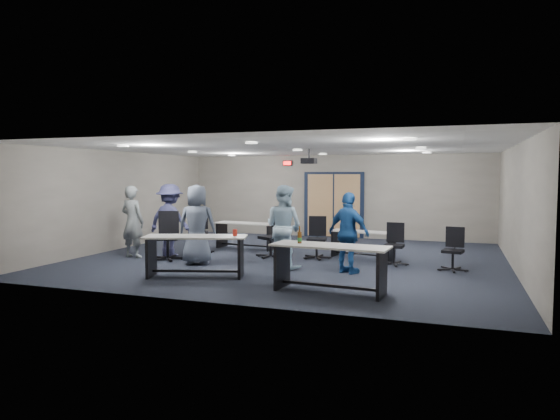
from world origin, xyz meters
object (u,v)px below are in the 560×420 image
(table_front_left, at_px, (196,249))
(chair_back_a, at_px, (198,231))
(chair_back_c, at_px, (317,238))
(table_front_right, at_px, (329,260))
(person_back, at_px, (170,220))
(chair_loose_right, at_px, (453,249))
(table_back_left, at_px, (246,231))
(person_plaid, at_px, (197,225))
(chair_back_b, at_px, (271,236))
(chair_back_d, at_px, (394,244))
(table_back_right, at_px, (363,240))
(chair_loose_left, at_px, (168,236))
(person_lightblue, at_px, (284,227))
(person_navy, at_px, (349,233))
(person_gray, at_px, (132,222))

(table_front_left, relative_size, chair_back_a, 1.84)
(chair_back_c, bearing_deg, table_front_left, -130.56)
(table_front_right, bearing_deg, person_back, 156.86)
(chair_loose_right, bearing_deg, table_back_left, 175.44)
(table_back_left, height_order, chair_back_c, chair_back_c)
(table_front_left, bearing_deg, table_front_right, -25.88)
(table_front_right, xyz_separation_m, person_plaid, (-3.52, 1.68, 0.34))
(chair_back_b, xyz_separation_m, chair_back_d, (3.03, -0.10, -0.06))
(chair_loose_right, bearing_deg, table_back_right, 164.81)
(table_front_right, height_order, chair_loose_left, chair_loose_left)
(chair_back_d, height_order, person_back, person_back)
(chair_loose_left, distance_m, person_lightblue, 2.99)
(table_back_left, height_order, chair_back_d, chair_back_d)
(table_back_left, xyz_separation_m, person_back, (-1.31, -1.80, 0.42))
(chair_back_c, bearing_deg, chair_loose_left, -167.70)
(table_front_right, distance_m, person_navy, 1.81)
(table_front_left, bearing_deg, person_gray, 131.77)
(chair_back_c, distance_m, person_plaid, 2.92)
(chair_loose_right, bearing_deg, chair_back_a, -171.94)
(chair_loose_left, bearing_deg, person_lightblue, -25.52)
(table_front_right, height_order, table_back_right, table_front_right)
(chair_back_a, bearing_deg, person_back, -153.90)
(chair_back_c, bearing_deg, person_navy, -64.20)
(chair_back_d, relative_size, person_gray, 0.54)
(chair_back_a, distance_m, chair_loose_right, 6.30)
(chair_back_c, xyz_separation_m, chair_back_d, (1.89, -0.25, -0.04))
(chair_back_a, distance_m, person_gray, 1.69)
(table_front_left, relative_size, table_back_left, 1.17)
(table_front_left, relative_size, chair_back_d, 2.24)
(table_front_right, distance_m, chair_back_c, 3.50)
(table_front_right, relative_size, table_back_left, 1.14)
(person_plaid, xyz_separation_m, person_back, (-1.22, 0.81, -0.00))
(person_plaid, height_order, person_back, person_plaid)
(chair_back_b, relative_size, person_gray, 0.60)
(table_front_right, height_order, chair_back_d, table_front_right)
(chair_back_d, xyz_separation_m, person_lightblue, (-2.25, -1.16, 0.44))
(chair_back_b, bearing_deg, chair_back_c, 38.05)
(table_front_right, distance_m, person_back, 5.37)
(chair_loose_right, height_order, person_plaid, person_plaid)
(chair_loose_left, bearing_deg, person_gray, 153.70)
(table_back_right, distance_m, person_plaid, 4.07)
(chair_back_b, bearing_deg, table_back_right, 46.79)
(chair_loose_right, height_order, person_gray, person_gray)
(table_front_left, height_order, person_plaid, person_plaid)
(table_back_right, height_order, chair_loose_right, chair_loose_right)
(chair_back_c, bearing_deg, table_back_left, 146.95)
(person_lightblue, xyz_separation_m, person_back, (-3.24, 0.59, -0.00))
(table_front_right, distance_m, table_back_right, 3.81)
(chair_back_c, height_order, chair_loose_left, chair_loose_left)
(table_back_right, distance_m, person_lightblue, 2.41)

